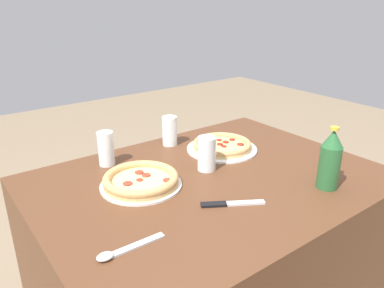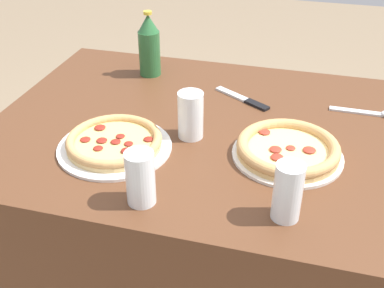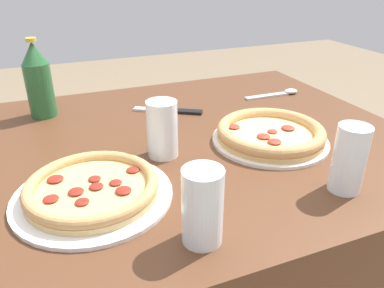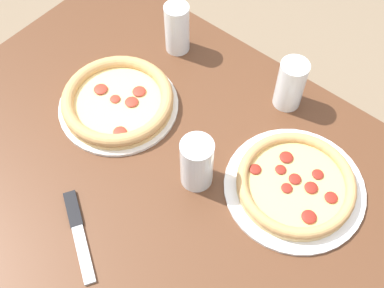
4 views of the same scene
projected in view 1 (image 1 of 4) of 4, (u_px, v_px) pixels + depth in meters
table at (209, 264)px, 1.46m from camera, size 1.20×0.89×0.75m
pizza_margherita at (222, 146)px, 1.56m from camera, size 0.29×0.29×0.04m
pizza_pepperoni at (141, 180)px, 1.26m from camera, size 0.28×0.28×0.04m
glass_red_wine at (106, 150)px, 1.41m from camera, size 0.06×0.06×0.13m
glass_orange_juice at (170, 132)px, 1.60m from camera, size 0.06×0.06×0.13m
glass_lemonade at (207, 155)px, 1.37m from camera, size 0.07×0.07×0.13m
beer_bottle at (330, 160)px, 1.22m from camera, size 0.07×0.07×0.21m
knife at (230, 204)px, 1.15m from camera, size 0.18×0.12×0.01m
spoon at (120, 251)px, 0.93m from camera, size 0.19×0.03×0.02m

